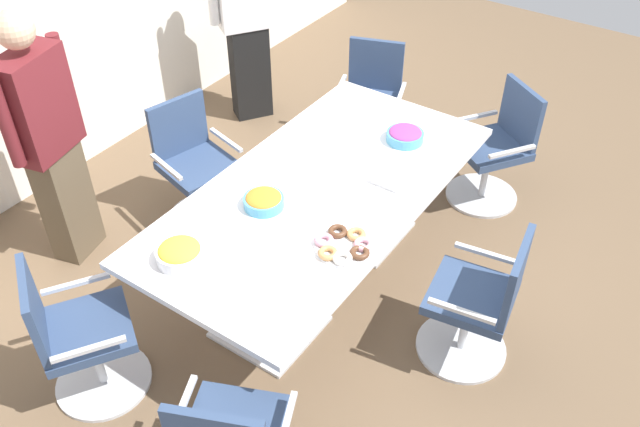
% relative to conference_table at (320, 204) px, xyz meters
% --- Properties ---
extents(ground_plane, '(10.00, 10.00, 0.01)m').
position_rel_conference_table_xyz_m(ground_plane, '(0.00, 0.00, -0.63)').
color(ground_plane, brown).
extents(conference_table, '(2.40, 1.20, 0.75)m').
position_rel_conference_table_xyz_m(conference_table, '(0.00, 0.00, 0.00)').
color(conference_table, white).
rests_on(conference_table, ground).
extents(office_chair_0, '(0.62, 0.62, 0.91)m').
position_rel_conference_table_xyz_m(office_chair_0, '(-0.02, -1.10, -0.22)').
color(office_chair_0, silver).
rests_on(office_chair_0, ground).
extents(office_chair_1, '(0.75, 0.75, 0.91)m').
position_rel_conference_table_xyz_m(office_chair_1, '(1.46, -0.57, -0.22)').
color(office_chair_1, silver).
rests_on(office_chair_1, ground).
extents(office_chair_2, '(0.69, 0.69, 0.91)m').
position_rel_conference_table_xyz_m(office_chair_2, '(1.49, 0.53, -0.22)').
color(office_chair_2, silver).
rests_on(office_chair_2, ground).
extents(office_chair_3, '(0.66, 0.66, 0.91)m').
position_rel_conference_table_xyz_m(office_chair_3, '(0.04, 1.10, -0.22)').
color(office_chair_3, silver).
rests_on(office_chair_3, ground).
extents(office_chair_4, '(0.75, 0.75, 0.91)m').
position_rel_conference_table_xyz_m(office_chair_4, '(-1.46, 0.57, -0.22)').
color(office_chair_4, silver).
rests_on(office_chair_4, ground).
extents(person_standing_0, '(0.61, 0.32, 1.75)m').
position_rel_conference_table_xyz_m(person_standing_0, '(-0.72, 1.56, 0.29)').
color(person_standing_0, brown).
rests_on(person_standing_0, ground).
extents(person_standing_1, '(0.55, 0.43, 1.75)m').
position_rel_conference_table_xyz_m(person_standing_1, '(1.38, 1.69, 0.29)').
color(person_standing_1, black).
rests_on(person_standing_1, ground).
extents(snack_bowl_chips_yellow, '(0.26, 0.26, 0.11)m').
position_rel_conference_table_xyz_m(snack_bowl_chips_yellow, '(-0.93, 0.26, 0.18)').
color(snack_bowl_chips_yellow, white).
rests_on(snack_bowl_chips_yellow, conference_table).
extents(snack_bowl_chips_orange, '(0.24, 0.24, 0.09)m').
position_rel_conference_table_xyz_m(snack_bowl_chips_orange, '(-0.33, 0.17, 0.17)').
color(snack_bowl_chips_orange, '#4C9EC6').
rests_on(snack_bowl_chips_orange, conference_table).
extents(snack_bowl_candy_mix, '(0.25, 0.25, 0.09)m').
position_rel_conference_table_xyz_m(snack_bowl_candy_mix, '(0.74, -0.17, 0.17)').
color(snack_bowl_candy_mix, '#4C9EC6').
rests_on(snack_bowl_candy_mix, conference_table).
extents(donut_platter, '(0.32, 0.32, 0.04)m').
position_rel_conference_table_xyz_m(donut_platter, '(-0.37, -0.41, 0.15)').
color(donut_platter, white).
rests_on(donut_platter, conference_table).
extents(napkin_pile, '(0.18, 0.18, 0.06)m').
position_rel_conference_table_xyz_m(napkin_pile, '(0.31, -0.32, 0.16)').
color(napkin_pile, white).
rests_on(napkin_pile, conference_table).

